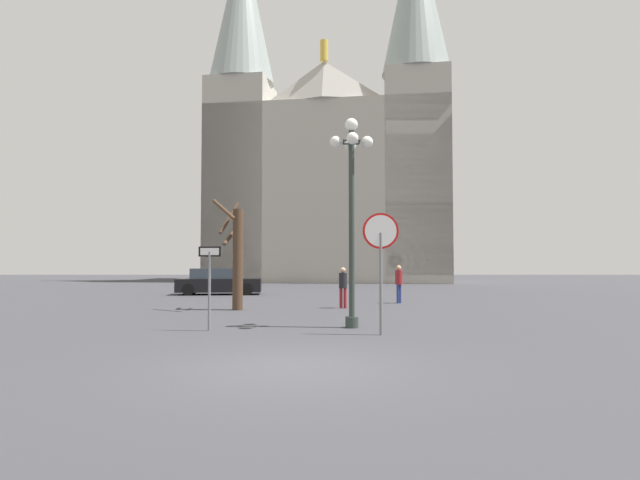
# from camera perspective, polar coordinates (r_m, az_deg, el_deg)

# --- Properties ---
(ground_plane) EXTENTS (120.00, 120.00, 0.00)m
(ground_plane) POSITION_cam_1_polar(r_m,az_deg,el_deg) (9.05, -3.08, -14.01)
(ground_plane) COLOR #38383D
(cathedral) EXTENTS (22.46, 13.64, 33.11)m
(cathedral) POSITION_cam_1_polar(r_m,az_deg,el_deg) (47.33, 1.11, 9.05)
(cathedral) COLOR #ADA89E
(cathedral) RESTS_ON ground
(stop_sign) EXTENTS (0.90, 0.08, 3.03)m
(stop_sign) POSITION_cam_1_polar(r_m,az_deg,el_deg) (12.77, 6.90, -0.83)
(stop_sign) COLOR slate
(stop_sign) RESTS_ON ground
(one_way_arrow_sign) EXTENTS (0.59, 0.08, 2.21)m
(one_way_arrow_sign) POSITION_cam_1_polar(r_m,az_deg,el_deg) (13.74, -12.15, -4.09)
(one_way_arrow_sign) COLOR slate
(one_way_arrow_sign) RESTS_ON ground
(street_lamp) EXTENTS (1.20, 1.20, 5.81)m
(street_lamp) POSITION_cam_1_polar(r_m,az_deg,el_deg) (14.23, 3.64, 5.51)
(street_lamp) COLOR #2D3833
(street_lamp) RESTS_ON ground
(bare_tree) EXTENTS (1.18, 1.71, 4.15)m
(bare_tree) POSITION_cam_1_polar(r_m,az_deg,el_deg) (19.40, -9.20, -1.66)
(bare_tree) COLOR #473323
(bare_tree) RESTS_ON ground
(parked_car_near_black) EXTENTS (4.66, 2.10, 1.43)m
(parked_car_near_black) POSITION_cam_1_polar(r_m,az_deg,el_deg) (28.61, -11.18, -4.64)
(parked_car_near_black) COLOR black
(parked_car_near_black) RESTS_ON ground
(pedestrian_walking) EXTENTS (0.32, 0.32, 1.65)m
(pedestrian_walking) POSITION_cam_1_polar(r_m,az_deg,el_deg) (22.51, 8.90, -4.47)
(pedestrian_walking) COLOR navy
(pedestrian_walking) RESTS_ON ground
(pedestrian_standing) EXTENTS (0.32, 0.32, 1.58)m
(pedestrian_standing) POSITION_cam_1_polar(r_m,az_deg,el_deg) (19.92, 2.69, -4.90)
(pedestrian_standing) COLOR maroon
(pedestrian_standing) RESTS_ON ground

